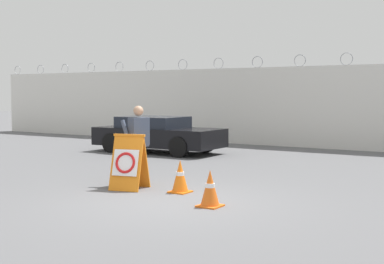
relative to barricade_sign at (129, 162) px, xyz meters
name	(u,v)px	position (x,y,z in m)	size (l,w,h in m)	color
ground_plane	(172,202)	(1.54, -0.63, -0.59)	(90.00, 90.00, 0.00)	#5B5B5E
perimeter_wall	(346,107)	(1.54, 10.52, 0.95)	(36.00, 0.30, 3.51)	silver
barricade_sign	(129,162)	(0.00, 0.00, 0.00)	(0.82, 0.84, 1.18)	orange
security_guard	(138,140)	(-0.24, 0.65, 0.40)	(0.49, 0.63, 1.76)	#514C42
traffic_cone_near	(210,188)	(2.35, -0.60, -0.26)	(0.40, 0.40, 0.67)	orange
traffic_cone_mid	(180,176)	(1.13, 0.27, -0.25)	(0.39, 0.39, 0.68)	orange
parked_car_front_coupe	(157,134)	(-3.66, 6.10, 0.05)	(4.51, 1.96, 1.24)	black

